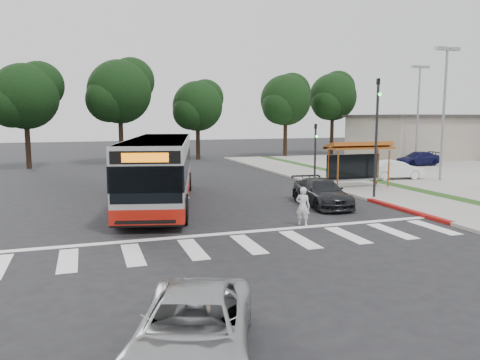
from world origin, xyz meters
name	(u,v)px	position (x,y,z in m)	size (l,w,h in m)	color
ground	(212,216)	(0.00, 0.00, 0.00)	(140.00, 140.00, 0.00)	black
sidewalk_east	(336,181)	(11.00, 8.00, 0.06)	(4.00, 40.00, 0.12)	gray
curb_east	(310,182)	(9.00, 8.00, 0.07)	(0.30, 40.00, 0.15)	#9E9991
curb_east_red	(406,210)	(9.00, -2.00, 0.08)	(0.32, 6.00, 0.15)	maroon
parking_lot	(455,172)	(23.00, 10.00, 0.05)	(18.00, 36.00, 0.10)	gray
commercial_building	(425,138)	(30.00, 22.00, 2.20)	(14.00, 10.00, 4.40)	#ADA291
building_roof_cap	(426,116)	(30.00, 22.00, 4.55)	(14.60, 10.60, 0.30)	#383330
crosswalk_ladder	(248,244)	(0.00, -5.00, 0.01)	(18.00, 2.60, 0.01)	silver
bus_shelter	(358,151)	(10.80, 5.10, 2.35)	(4.20, 1.60, 2.86)	#9D4F1A
traffic_signal_ne_tall	(377,128)	(9.60, 1.49, 3.88)	(0.18, 0.37, 6.50)	black
traffic_signal_ne_short	(315,146)	(9.60, 8.49, 2.48)	(0.18, 0.37, 4.00)	black
lot_light_front	(445,95)	(18.00, 6.00, 5.91)	(1.90, 0.35, 9.01)	gray
lot_light_mid	(418,101)	(24.00, 16.00, 5.91)	(1.90, 0.35, 9.01)	gray
tree_ne_a	(286,99)	(16.08, 28.06, 6.39)	(6.16, 5.74, 9.30)	black
tree_ne_b	(333,96)	(23.08, 30.06, 6.92)	(6.16, 5.74, 10.02)	black
tree_north_a	(120,91)	(-1.92, 26.07, 6.92)	(6.60, 6.15, 10.17)	black
tree_north_b	(198,105)	(6.07, 28.06, 5.66)	(5.72, 5.33, 8.43)	black
tree_north_c	(26,95)	(-9.92, 24.06, 6.29)	(6.16, 5.74, 9.30)	black
transit_bus	(160,171)	(-1.72, 3.82, 1.69)	(2.83, 13.07, 3.38)	#AAACAF
pedestrian	(303,206)	(3.10, -2.99, 0.81)	(0.59, 0.39, 1.62)	silver
dark_sedan	(322,193)	(5.91, 0.64, 0.68)	(1.89, 4.65, 1.35)	black
silver_suv_south	(193,330)	(-3.63, -12.25, 0.63)	(2.10, 4.55, 1.26)	#A6A8AB
parked_car_1	(395,170)	(15.50, 7.62, 0.76)	(1.40, 4.01, 1.32)	white
parked_car_3	(417,159)	(23.15, 14.72, 0.72)	(1.74, 4.29, 1.24)	#11133E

